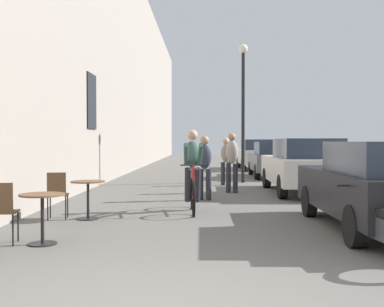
# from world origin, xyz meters

# --- Properties ---
(building_facade_left) EXTENTS (0.54, 68.00, 10.26)m
(building_facade_left) POSITION_xyz_m (-3.45, 14.00, 5.13)
(building_facade_left) COLOR gray
(building_facade_left) RESTS_ON ground_plane
(cafe_table_near) EXTENTS (0.64, 0.64, 0.72)m
(cafe_table_near) POSITION_xyz_m (-2.02, 2.98, 0.52)
(cafe_table_near) COLOR black
(cafe_table_near) RESTS_ON ground_plane
(cafe_chair_near_toward_street) EXTENTS (0.44, 0.44, 0.89)m
(cafe_chair_near_toward_street) POSITION_xyz_m (-2.57, 2.90, 0.52)
(cafe_chair_near_toward_street) COLOR black
(cafe_chair_near_toward_street) RESTS_ON ground_plane
(cafe_table_mid) EXTENTS (0.64, 0.64, 0.72)m
(cafe_table_mid) POSITION_xyz_m (-1.91, 5.15, 0.52)
(cafe_table_mid) COLOR black
(cafe_table_mid) RESTS_ON ground_plane
(cafe_chair_mid_toward_street) EXTENTS (0.44, 0.44, 0.89)m
(cafe_chair_mid_toward_street) POSITION_xyz_m (-2.47, 5.08, 0.52)
(cafe_chair_mid_toward_street) COLOR black
(cafe_chair_mid_toward_street) RESTS_ON ground_plane
(cyclist_on_bicycle) EXTENTS (0.52, 1.76, 1.74)m
(cyclist_on_bicycle) POSITION_xyz_m (0.04, 6.17, 0.81)
(cyclist_on_bicycle) COLOR black
(cyclist_on_bicycle) RESTS_ON ground_plane
(pedestrian_near) EXTENTS (0.34, 0.25, 1.60)m
(pedestrian_near) POSITION_xyz_m (0.29, 8.07, 0.90)
(pedestrian_near) COLOR #26262D
(pedestrian_near) RESTS_ON ground_plane
(pedestrian_mid) EXTENTS (0.35, 0.25, 1.70)m
(pedestrian_mid) POSITION_xyz_m (1.08, 9.80, 0.96)
(pedestrian_mid) COLOR #26262D
(pedestrian_mid) RESTS_ON ground_plane
(pedestrian_far) EXTENTS (0.36, 0.27, 1.59)m
(pedestrian_far) POSITION_xyz_m (1.02, 12.10, 0.89)
(pedestrian_far) COLOR #26262D
(pedestrian_far) RESTS_ON ground_plane
(street_lamp) EXTENTS (0.32, 0.32, 4.90)m
(street_lamp) POSITION_xyz_m (1.67, 13.12, 3.11)
(street_lamp) COLOR black
(street_lamp) RESTS_ON ground_plane
(parked_car_nearest) EXTENTS (1.76, 4.12, 1.46)m
(parked_car_nearest) POSITION_xyz_m (3.11, 4.11, 0.76)
(parked_car_nearest) COLOR black
(parked_car_nearest) RESTS_ON ground_plane
(parked_car_second) EXTENTS (1.85, 4.33, 1.54)m
(parked_car_second) POSITION_xyz_m (3.08, 9.68, 0.80)
(parked_car_second) COLOR beige
(parked_car_second) RESTS_ON ground_plane
(parked_car_third) EXTENTS (1.77, 4.09, 1.45)m
(parked_car_third) POSITION_xyz_m (3.11, 15.62, 0.75)
(parked_car_third) COLOR #595960
(parked_car_third) RESTS_ON ground_plane
(parked_car_fourth) EXTENTS (1.89, 4.40, 1.56)m
(parked_car_fourth) POSITION_xyz_m (3.06, 20.94, 0.81)
(parked_car_fourth) COLOR beige
(parked_car_fourth) RESTS_ON ground_plane
(parked_motorcycle) EXTENTS (0.62, 2.15, 0.92)m
(parked_motorcycle) POSITION_xyz_m (2.48, 2.32, 0.40)
(parked_motorcycle) COLOR black
(parked_motorcycle) RESTS_ON ground_plane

